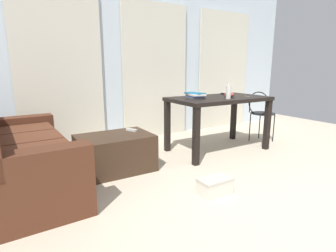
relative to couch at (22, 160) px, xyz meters
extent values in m
plane|color=beige|center=(2.15, -0.66, -0.30)|extent=(7.41, 7.41, 0.00)
cube|color=silver|center=(2.15, 1.29, 1.00)|extent=(5.97, 0.10, 2.61)
cube|color=beige|center=(0.62, 1.20, 0.80)|extent=(1.19, 0.03, 2.21)
cube|color=beige|center=(2.15, 1.20, 0.80)|extent=(1.19, 0.03, 2.21)
cube|color=beige|center=(3.67, 1.20, 0.80)|extent=(1.19, 0.03, 2.21)
cube|color=#4C2819|center=(0.04, 0.00, -0.09)|extent=(0.87, 1.79, 0.42)
cube|color=#4C2819|center=(0.01, 0.78, 0.21)|extent=(0.81, 0.23, 0.18)
cube|color=#4C2819|center=(0.06, -0.78, 0.21)|extent=(0.81, 0.23, 0.18)
cube|color=#552D1C|center=(0.07, 0.46, 0.17)|extent=(0.58, 0.45, 0.10)
cube|color=#552D1C|center=(0.09, 0.00, 0.17)|extent=(0.58, 0.45, 0.10)
cube|color=#552D1C|center=(0.10, -0.45, 0.17)|extent=(0.58, 0.45, 0.10)
cube|color=#382619|center=(0.95, 0.01, -0.09)|extent=(0.83, 0.58, 0.42)
cube|color=black|center=(2.50, 0.00, 0.44)|extent=(1.39, 0.78, 0.05)
cube|color=black|center=(1.85, -0.34, 0.06)|extent=(0.07, 0.07, 0.72)
cube|color=black|center=(3.14, -0.34, 0.06)|extent=(0.07, 0.07, 0.72)
cube|color=black|center=(1.85, 0.34, 0.06)|extent=(0.07, 0.07, 0.72)
cube|color=black|center=(3.14, 0.34, 0.06)|extent=(0.07, 0.07, 0.72)
cylinder|color=black|center=(3.42, -0.02, 0.16)|extent=(0.38, 0.38, 0.02)
cylinder|color=black|center=(3.57, -0.14, -0.08)|extent=(0.02, 0.02, 0.45)
cylinder|color=black|center=(3.54, 0.12, -0.08)|extent=(0.02, 0.02, 0.45)
cylinder|color=black|center=(3.30, -0.16, -0.08)|extent=(0.02, 0.02, 0.45)
cylinder|color=black|center=(3.28, 0.10, -0.08)|extent=(0.02, 0.02, 0.45)
torus|color=black|center=(3.29, -0.03, 0.32)|extent=(0.05, 0.37, 0.37)
cylinder|color=black|center=(3.31, -0.19, 0.24)|extent=(0.02, 0.02, 0.16)
cylinder|color=black|center=(3.27, 0.13, 0.24)|extent=(0.02, 0.02, 0.16)
cylinder|color=beige|center=(2.45, -0.23, 0.55)|extent=(0.06, 0.06, 0.17)
cylinder|color=beige|center=(2.45, -0.23, 0.66)|extent=(0.02, 0.02, 0.05)
ellipsoid|color=#9E3833|center=(2.62, -0.08, 0.50)|extent=(0.14, 0.14, 0.07)
cube|color=#4C4C51|center=(2.14, 0.08, 0.47)|extent=(0.22, 0.26, 0.01)
cube|color=#33519E|center=(2.14, 0.07, 0.49)|extent=(0.20, 0.25, 0.02)
cube|color=silver|center=(2.15, 0.09, 0.51)|extent=(0.24, 0.33, 0.02)
cube|color=#1E668C|center=(2.14, 0.09, 0.53)|extent=(0.20, 0.30, 0.01)
cube|color=black|center=(2.83, 0.22, 0.48)|extent=(0.10, 0.17, 0.02)
cube|color=#9EA0A5|center=(2.89, -0.17, 0.47)|extent=(0.01, 0.06, 0.00)
torus|color=orange|center=(2.89, -0.12, 0.47)|extent=(0.03, 0.03, 0.00)
cube|color=#9EA0A5|center=(2.89, -0.16, 0.47)|extent=(0.03, 0.06, 0.00)
torus|color=orange|center=(2.90, -0.12, 0.47)|extent=(0.03, 0.03, 0.00)
cube|color=#B7B7B2|center=(1.20, 0.10, 0.13)|extent=(0.11, 0.15, 0.03)
cube|color=beige|center=(1.54, -1.07, -0.24)|extent=(0.31, 0.19, 0.14)
cube|color=beige|center=(1.54, -1.07, -0.16)|extent=(0.32, 0.19, 0.02)
camera|label=1|loc=(-0.07, -2.87, 0.88)|focal=28.85mm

